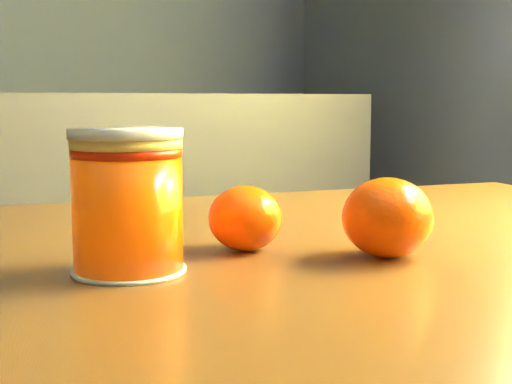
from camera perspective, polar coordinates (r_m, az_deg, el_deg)
name	(u,v)px	position (r m, az deg, el deg)	size (l,w,h in m)	color
table	(280,357)	(0.65, 1.90, -13.06)	(1.09, 0.83, 0.76)	brown
juice_glass	(127,202)	(0.54, -10.24, -0.80)	(0.08, 0.08, 0.11)	#FF5105
orange_front	(387,218)	(0.59, 10.47, -2.02)	(0.07, 0.07, 0.07)	#FF4F05
orange_back	(245,218)	(0.61, -0.87, -2.10)	(0.06, 0.06, 0.06)	#FF4F05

